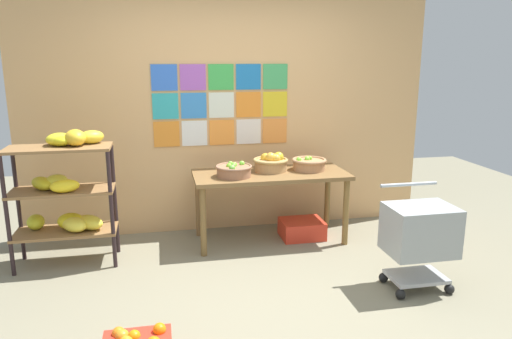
{
  "coord_description": "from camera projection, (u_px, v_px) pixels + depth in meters",
  "views": [
    {
      "loc": [
        -0.74,
        -3.28,
        1.85
      ],
      "look_at": [
        0.12,
        0.92,
        0.84
      ],
      "focal_mm": 33.57,
      "sensor_mm": 36.0,
      "label": 1
    }
  ],
  "objects": [
    {
      "name": "fruit_basket_left",
      "position": [
        309.0,
        164.0,
        4.91
      ],
      "size": [
        0.36,
        0.36,
        0.14
      ],
      "color": "#AE7C52",
      "rests_on": "display_table"
    },
    {
      "name": "banana_shelf_unit",
      "position": [
        65.0,
        188.0,
        4.26
      ],
      "size": [
        0.89,
        0.43,
        1.24
      ],
      "color": "black",
      "rests_on": "ground"
    },
    {
      "name": "fruit_basket_back_right",
      "position": [
        271.0,
        163.0,
        4.87
      ],
      "size": [
        0.36,
        0.36,
        0.19
      ],
      "color": "tan",
      "rests_on": "display_table"
    },
    {
      "name": "fruit_basket_right",
      "position": [
        234.0,
        170.0,
        4.63
      ],
      "size": [
        0.35,
        0.35,
        0.14
      ],
      "color": "#976649",
      "rests_on": "display_table"
    },
    {
      "name": "produce_crate_under_table",
      "position": [
        302.0,
        229.0,
        5.02
      ],
      "size": [
        0.44,
        0.35,
        0.18
      ],
      "primitive_type": "cube",
      "color": "red",
      "rests_on": "ground"
    },
    {
      "name": "back_wall_with_art",
      "position": [
        229.0,
        108.0,
        5.06
      ],
      "size": [
        4.33,
        0.07,
        2.63
      ],
      "color": "tan",
      "rests_on": "ground"
    },
    {
      "name": "display_table",
      "position": [
        270.0,
        181.0,
        4.83
      ],
      "size": [
        1.54,
        0.66,
        0.72
      ],
      "color": "brown",
      "rests_on": "ground"
    },
    {
      "name": "ground",
      "position": [
        265.0,
        302.0,
        3.7
      ],
      "size": [
        9.45,
        9.45,
        0.0
      ],
      "primitive_type": "plane",
      "color": "gray"
    },
    {
      "name": "shopping_cart",
      "position": [
        420.0,
        233.0,
        3.83
      ],
      "size": [
        0.53,
        0.44,
        0.84
      ],
      "rotation": [
        0.0,
        0.0,
        -0.23
      ],
      "color": "black",
      "rests_on": "ground"
    }
  ]
}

